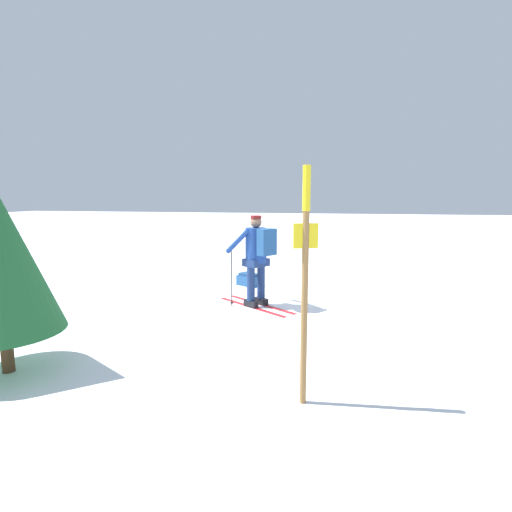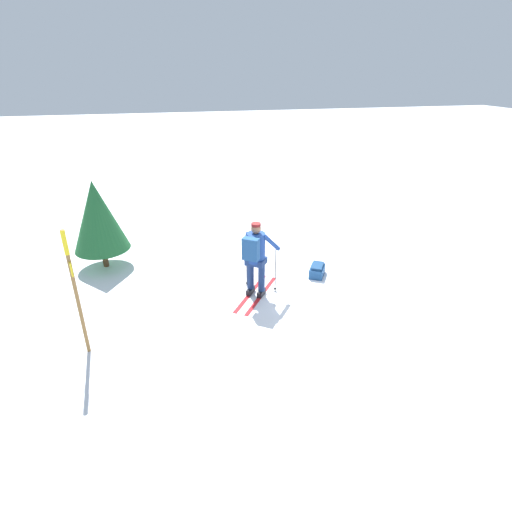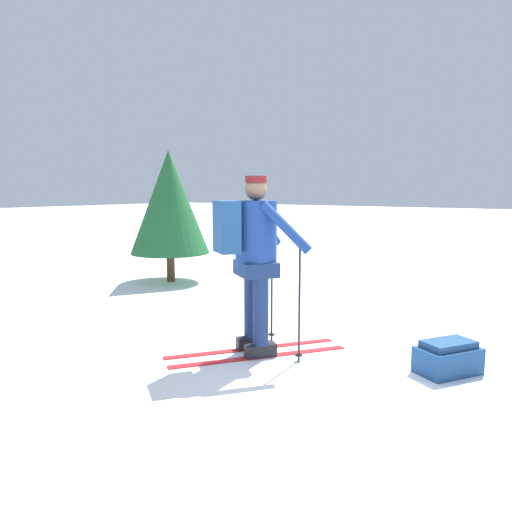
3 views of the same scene
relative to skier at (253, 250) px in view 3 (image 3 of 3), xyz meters
The scene contains 4 objects.
ground_plane 1.24m from the skier, 114.12° to the left, with size 80.00×80.00×0.00m, color white.
skier is the anchor object (origin of this frame).
dropped_backpack 1.99m from the skier, 108.29° to the left, with size 0.62×0.55×0.29m.
pine_tree 4.14m from the skier, 123.89° to the right, with size 1.35×1.35×2.25m.
Camera 3 is at (4.11, 2.10, 1.60)m, focal length 35.00 mm.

